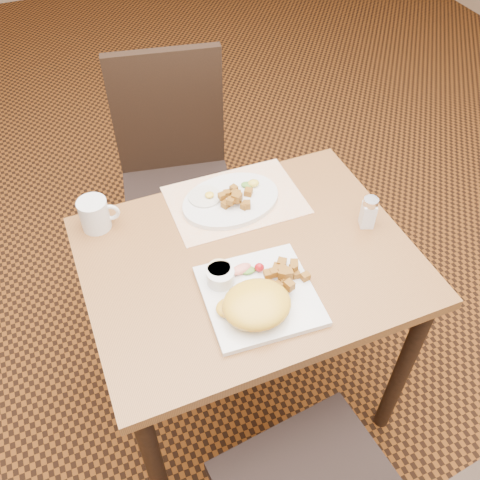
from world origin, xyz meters
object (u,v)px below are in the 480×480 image
Objects in this scene: chair_far at (176,168)px; plate_oval at (231,200)px; table at (249,282)px; plate_square at (259,296)px; salt_shaker at (369,212)px; coffee_mug at (95,214)px.

plate_oval is at bearing 105.47° from chair_far.
plate_square reaches higher than table.
chair_far is at bearing 117.32° from salt_shaker.
plate_square is 2.80× the size of salt_shaker.
chair_far reaches higher than salt_shaker.
plate_oval is at bearing 79.82° from plate_square.
table is at bearing 101.12° from chair_far.
salt_shaker is (0.33, -0.24, 0.04)m from plate_oval.
chair_far is at bearing 50.57° from coffee_mug.
plate_square is 0.42m from salt_shaker.
chair_far reaches higher than coffee_mug.
plate_oval is (0.04, -0.48, 0.22)m from chair_far.
plate_oval is (0.07, 0.36, 0.00)m from plate_square.
coffee_mug is at bearing 172.29° from plate_oval.
chair_far is 9.70× the size of salt_shaker.
salt_shaker is (0.36, -0.01, 0.16)m from table.
plate_oval is 0.40m from coffee_mug.
table is 3.21× the size of plate_square.
plate_oval is at bearing -7.71° from coffee_mug.
salt_shaker reaches higher than table.
plate_square is 0.53m from coffee_mug.
table is 0.48m from coffee_mug.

